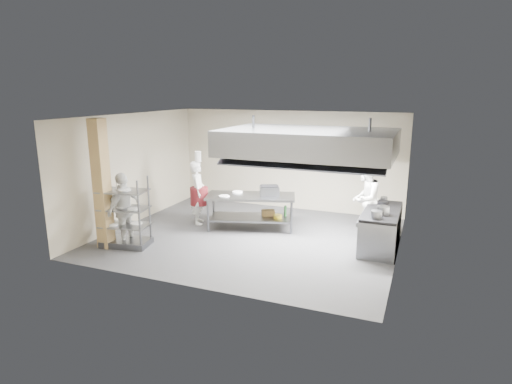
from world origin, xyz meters
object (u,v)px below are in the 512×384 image
at_px(island, 251,212).
at_px(chef_head, 198,193).
at_px(griddle, 269,191).
at_px(chef_plating, 124,209).
at_px(cooking_range, 381,230).
at_px(pass_rack, 124,212).
at_px(chef_line, 365,199).
at_px(stockpot, 383,210).

bearing_deg(island, chef_head, 167.67).
xyz_separation_m(chef_head, griddle, (1.98, 0.27, 0.16)).
bearing_deg(chef_plating, chef_head, 162.96).
xyz_separation_m(island, cooking_range, (3.36, -0.15, -0.04)).
bearing_deg(chef_head, island, -110.76).
distance_m(cooking_range, chef_plating, 6.06).
bearing_deg(griddle, island, 172.20).
height_order(chef_head, chef_plating, same).
bearing_deg(pass_rack, island, 34.80).
height_order(chef_line, stockpot, chef_line).
relative_size(island, chef_line, 1.20).
xyz_separation_m(chef_line, chef_plating, (-5.20, -2.68, -0.09)).
bearing_deg(chef_line, cooking_range, 47.08).
height_order(cooking_range, chef_head, chef_head).
bearing_deg(chef_head, chef_line, -107.74).
distance_m(chef_head, griddle, 2.00).
height_order(chef_plating, griddle, chef_plating).
distance_m(island, chef_line, 2.96).
distance_m(pass_rack, chef_plating, 0.14).
xyz_separation_m(pass_rack, chef_head, (0.73, 2.18, 0.04)).
height_order(pass_rack, chef_line, chef_line).
distance_m(pass_rack, griddle, 3.66).
bearing_deg(stockpot, island, 171.30).
bearing_deg(chef_plating, griddle, 134.36).
height_order(island, chef_plating, chef_plating).
distance_m(cooking_range, chef_head, 4.89).
relative_size(chef_line, chef_plating, 1.10).
height_order(chef_head, chef_line, chef_line).
xyz_separation_m(pass_rack, cooking_range, (5.60, 2.16, -0.41)).
xyz_separation_m(chef_plating, griddle, (2.79, 2.35, 0.16)).
relative_size(island, cooking_range, 1.15).
bearing_deg(chef_plating, stockpot, 110.64).
bearing_deg(chef_line, pass_rack, -51.82).
bearing_deg(griddle, stockpot, -37.64).
xyz_separation_m(pass_rack, chef_line, (5.12, 2.79, 0.13)).
height_order(island, cooking_range, island).
distance_m(chef_line, griddle, 2.43).
bearing_deg(griddle, cooking_range, -30.69).
height_order(chef_head, stockpot, chef_head).
distance_m(cooking_range, chef_line, 0.96).
relative_size(cooking_range, chef_line, 1.04).
bearing_deg(cooking_range, chef_head, 179.73).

